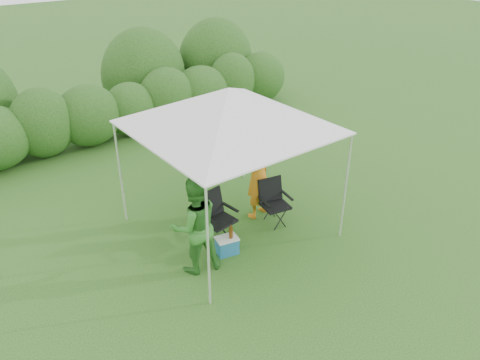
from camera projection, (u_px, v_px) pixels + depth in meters
ground at (246, 239)px, 8.85m from camera, size 70.00×70.00×0.00m
hedge at (115, 110)px, 12.72m from camera, size 12.23×1.53×1.80m
canopy at (229, 108)px, 8.03m from camera, size 3.10×3.10×2.83m
chair_right at (273, 199)px, 9.16m from camera, size 0.64×0.60×0.91m
chair_left at (216, 213)px, 8.64m from camera, size 0.65×0.60×0.96m
man at (258, 175)px, 9.18m from camera, size 0.75×0.57×1.83m
woman at (195, 225)px, 7.70m from camera, size 0.98×0.83×1.75m
cooler at (227, 245)px, 8.40m from camera, size 0.44×0.36×0.33m
bottle at (231, 232)px, 8.27m from camera, size 0.07×0.07×0.27m
lawn_toy at (266, 129)px, 13.36m from camera, size 0.57×0.47×0.28m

